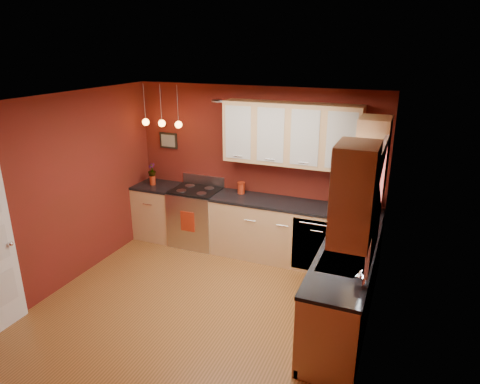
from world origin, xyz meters
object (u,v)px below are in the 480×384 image
at_px(gas_range, 196,216).
at_px(soap_pump, 360,279).
at_px(red_canister, 241,188).
at_px(sink, 344,262).
at_px(coffee_maker, 369,203).

height_order(gas_range, soap_pump, soap_pump).
bearing_deg(red_canister, gas_range, -169.88).
height_order(gas_range, red_canister, red_canister).
relative_size(red_canister, soap_pump, 1.07).
distance_m(sink, coffee_maker, 1.58).
relative_size(gas_range, coffee_maker, 3.72).
relative_size(coffee_maker, soap_pump, 1.74).
bearing_deg(sink, gas_range, 150.22).
distance_m(sink, red_canister, 2.49).
xyz_separation_m(red_canister, soap_pump, (2.10, -2.11, -0.01)).
bearing_deg(coffee_maker, sink, -96.21).
xyz_separation_m(gas_range, coffee_maker, (2.70, 0.07, 0.60)).
relative_size(gas_range, red_canister, 6.03).
height_order(gas_range, sink, sink).
height_order(red_canister, coffee_maker, coffee_maker).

